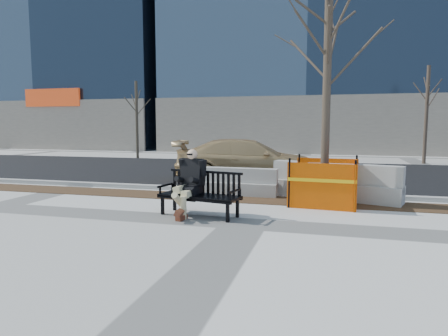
{
  "coord_description": "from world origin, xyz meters",
  "views": [
    {
      "loc": [
        1.61,
        -7.67,
        1.98
      ],
      "look_at": [
        -0.7,
        1.01,
        1.01
      ],
      "focal_mm": 31.64,
      "sensor_mm": 36.0,
      "label": 1
    }
  ],
  "objects_px": {
    "tree_fence": "(324,204)",
    "jersey_barrier_right": "(334,199)",
    "seated_man": "(190,214)",
    "bench": "(199,216)",
    "sedan": "(248,182)",
    "jersey_barrier_left": "(230,195)"
  },
  "relations": [
    {
      "from": "seated_man",
      "to": "jersey_barrier_right",
      "type": "relative_size",
      "value": 0.43
    },
    {
      "from": "tree_fence",
      "to": "jersey_barrier_left",
      "type": "relative_size",
      "value": 2.18
    },
    {
      "from": "seated_man",
      "to": "sedan",
      "type": "height_order",
      "value": "sedan"
    },
    {
      "from": "bench",
      "to": "jersey_barrier_right",
      "type": "bearing_deg",
      "value": 55.96
    },
    {
      "from": "tree_fence",
      "to": "jersey_barrier_right",
      "type": "distance_m",
      "value": 0.79
    },
    {
      "from": "tree_fence",
      "to": "jersey_barrier_left",
      "type": "bearing_deg",
      "value": 165.28
    },
    {
      "from": "jersey_barrier_left",
      "to": "jersey_barrier_right",
      "type": "height_order",
      "value": "jersey_barrier_right"
    },
    {
      "from": "tree_fence",
      "to": "sedan",
      "type": "height_order",
      "value": "tree_fence"
    },
    {
      "from": "bench",
      "to": "seated_man",
      "type": "relative_size",
      "value": 1.26
    },
    {
      "from": "seated_man",
      "to": "jersey_barrier_right",
      "type": "distance_m",
      "value": 4.15
    },
    {
      "from": "sedan",
      "to": "jersey_barrier_left",
      "type": "relative_size",
      "value": 1.88
    },
    {
      "from": "tree_fence",
      "to": "sedan",
      "type": "relative_size",
      "value": 1.16
    },
    {
      "from": "bench",
      "to": "jersey_barrier_right",
      "type": "height_order",
      "value": "bench"
    },
    {
      "from": "seated_man",
      "to": "jersey_barrier_left",
      "type": "bearing_deg",
      "value": 96.54
    },
    {
      "from": "sedan",
      "to": "jersey_barrier_left",
      "type": "xyz_separation_m",
      "value": [
        -0.0,
        -2.73,
        0.0
      ]
    },
    {
      "from": "bench",
      "to": "tree_fence",
      "type": "xyz_separation_m",
      "value": [
        2.62,
        2.08,
        0.0
      ]
    },
    {
      "from": "seated_man",
      "to": "jersey_barrier_left",
      "type": "xyz_separation_m",
      "value": [
        0.24,
        2.67,
        0.0
      ]
    },
    {
      "from": "seated_man",
      "to": "tree_fence",
      "type": "distance_m",
      "value": 3.49
    },
    {
      "from": "jersey_barrier_right",
      "to": "seated_man",
      "type": "bearing_deg",
      "value": -121.57
    },
    {
      "from": "bench",
      "to": "jersey_barrier_right",
      "type": "distance_m",
      "value": 4.04
    },
    {
      "from": "tree_fence",
      "to": "sedan",
      "type": "xyz_separation_m",
      "value": [
        -2.63,
        3.42,
        0.0
      ]
    },
    {
      "from": "jersey_barrier_right",
      "to": "jersey_barrier_left",
      "type": "bearing_deg",
      "value": -161.57
    }
  ]
}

